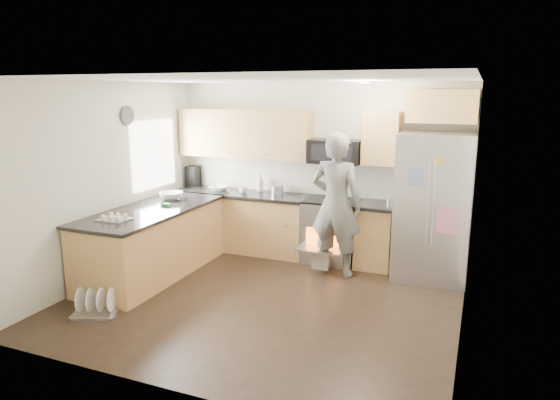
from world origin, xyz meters
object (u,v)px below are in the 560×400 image
at_px(refrigerator, 433,208).
at_px(person, 336,205).
at_px(dish_rack, 96,307).
at_px(stove_range, 332,217).

bearing_deg(refrigerator, person, -167.22).
height_order(person, dish_rack, person).
bearing_deg(person, stove_range, -62.32).
xyz_separation_m(refrigerator, person, (-1.22, -0.33, 0.00)).
bearing_deg(refrigerator, dish_rack, -144.63).
height_order(stove_range, person, person).
height_order(stove_range, refrigerator, refrigerator).
xyz_separation_m(stove_range, person, (0.20, -0.49, 0.30)).
xyz_separation_m(person, dish_rack, (-2.15, -2.26, -0.90)).
relative_size(refrigerator, dish_rack, 3.22).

